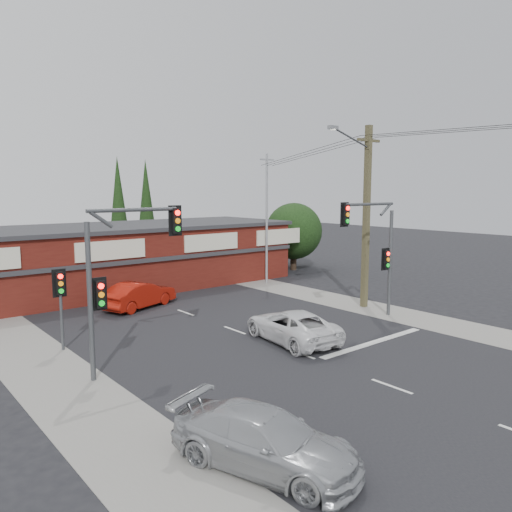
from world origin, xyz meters
TOP-DOWN VIEW (x-y plane):
  - ground at (0.00, 0.00)m, footprint 120.00×120.00m
  - road_strip at (0.00, 5.00)m, footprint 14.00×70.00m
  - verge_left at (-8.50, 5.00)m, footprint 3.00×70.00m
  - verge_right at (8.50, 5.00)m, footprint 3.00×70.00m
  - stop_line at (3.50, -1.50)m, footprint 6.50×0.35m
  - white_suv at (0.91, 0.92)m, footprint 2.96×5.22m
  - silver_suv at (-6.46, -5.91)m, footprint 3.39×5.13m
  - red_sedan at (-1.38, 10.82)m, footprint 4.79×3.03m
  - lane_dashes at (0.00, 8.19)m, footprint 0.12×53.98m
  - shop_building at (-0.99, 16.99)m, footprint 27.30×8.40m
  - tree_cluster at (14.69, 15.44)m, footprint 5.90×5.10m
  - conifer_near at (3.50, 24.00)m, footprint 1.80×1.80m
  - conifer_far at (7.00, 26.00)m, footprint 1.80×1.80m
  - traffic_mast_left at (-6.43, 2.00)m, footprint 3.77×0.27m
  - traffic_mast_right at (6.86, 1.00)m, footprint 3.96×0.27m
  - pedestal_signal at (-7.20, 6.01)m, footprint 0.55×0.27m
  - utility_pole at (8.36, 2.99)m, footprint 4.38×0.59m
  - steel_pole at (9.00, 12.00)m, footprint 1.20×0.16m
  - power_lines at (8.47, -2.47)m, footprint 2.01×29.00m

SIDE VIEW (x-z plane):
  - ground at x=0.00m, z-range 0.00..0.00m
  - road_strip at x=0.00m, z-range 0.00..0.01m
  - verge_left at x=-8.50m, z-range 0.00..0.02m
  - verge_right at x=8.50m, z-range 0.00..0.02m
  - lane_dashes at x=0.00m, z-range 0.01..0.02m
  - stop_line at x=3.50m, z-range 0.01..0.02m
  - white_suv at x=0.91m, z-range 0.00..1.38m
  - silver_suv at x=-6.46m, z-range 0.00..1.38m
  - red_sedan at x=-1.38m, z-range 0.00..1.49m
  - shop_building at x=-0.99m, z-range 0.02..4.25m
  - pedestal_signal at x=-7.20m, z-range 0.72..4.09m
  - tree_cluster at x=14.69m, z-range 0.15..5.65m
  - traffic_mast_left at x=-6.43m, z-range 0.94..6.92m
  - traffic_mast_right at x=6.86m, z-range 0.96..6.93m
  - steel_pole at x=9.00m, z-range 0.20..9.20m
  - utility_pole at x=8.36m, z-range 0.40..10.40m
  - conifer_near at x=3.50m, z-range 0.85..10.10m
  - conifer_far at x=7.00m, z-range 0.85..10.10m
  - power_lines at x=8.47m, z-range 8.43..9.65m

